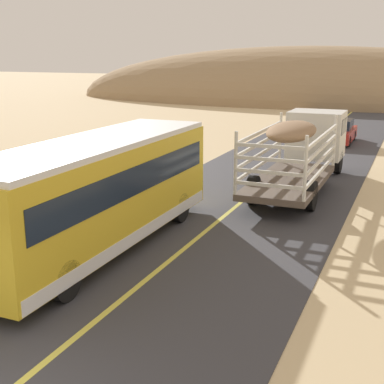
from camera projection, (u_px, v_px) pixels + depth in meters
The scene contains 4 objects.
livestock_truck at pixel (307, 142), 23.55m from camera, with size 2.53×9.70×3.02m.
bus at pixel (98, 191), 15.35m from camera, with size 2.54×10.00×3.21m.
car_far at pixel (339, 132), 34.01m from camera, with size 1.80×4.40×1.46m.
distant_hill at pixel (308, 102), 62.22m from camera, with size 59.60×19.81×12.59m, color #997C5A.
Camera 1 is at (5.97, -5.20, 5.63)m, focal length 50.13 mm.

